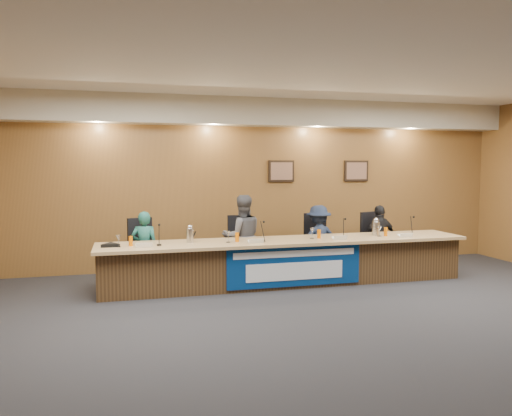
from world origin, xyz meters
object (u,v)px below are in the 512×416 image
at_px(office_chair_d, 377,244).
at_px(speakerphone, 110,245).
at_px(banner, 295,266).
at_px(office_chair_b, 241,250).
at_px(dais_body, 287,263).
at_px(panelist_a, 145,248).
at_px(carafe_left, 190,236).
at_px(carafe_right, 376,228).
at_px(panelist_b, 242,237).
at_px(office_chair_c, 316,247).
at_px(office_chair_a, 144,254).
at_px(panelist_c, 318,240).
at_px(panelist_d, 380,238).

height_order(office_chair_d, speakerphone, speakerphone).
height_order(banner, office_chair_b, banner).
bearing_deg(speakerphone, dais_body, 1.21).
bearing_deg(panelist_a, dais_body, 178.90).
distance_m(office_chair_b, office_chair_d, 2.65).
bearing_deg(office_chair_d, panelist_a, 162.79).
xyz_separation_m(dais_body, carafe_left, (-1.59, 0.03, 0.51)).
distance_m(banner, office_chair_d, 2.31).
xyz_separation_m(carafe_right, speakerphone, (-4.44, -0.10, -0.09)).
distance_m(dais_body, panelist_b, 0.93).
relative_size(panelist_b, office_chair_c, 3.04).
bearing_deg(office_chair_a, office_chair_c, -16.25).
xyz_separation_m(office_chair_d, carafe_left, (-3.62, -0.65, 0.38)).
height_order(dais_body, office_chair_a, dais_body).
height_order(panelist_c, speakerphone, panelist_c).
relative_size(office_chair_c, carafe_right, 2.05).
relative_size(panelist_d, carafe_right, 5.24).
relative_size(panelist_b, panelist_c, 1.17).
height_order(banner, office_chair_d, banner).
bearing_deg(panelist_a, panelist_b, -166.68).
relative_size(dais_body, speakerphone, 18.75).
relative_size(dais_body, panelist_d, 4.90).
distance_m(banner, panelist_b, 1.23).
bearing_deg(panelist_a, banner, 169.60).
bearing_deg(dais_body, carafe_right, 1.55).
bearing_deg(carafe_right, panelist_b, 166.56).
relative_size(panelist_b, office_chair_a, 3.04).
distance_m(panelist_a, carafe_left, 0.91).
xyz_separation_m(panelist_a, office_chair_a, (0.00, 0.10, -0.13)).
xyz_separation_m(panelist_a, office_chair_c, (3.07, 0.10, -0.13)).
bearing_deg(office_chair_a, panelist_c, -18.11).
height_order(panelist_b, office_chair_d, panelist_b).
bearing_deg(office_chair_c, panelist_d, 9.42).
relative_size(panelist_c, office_chair_c, 2.60).
bearing_deg(carafe_left, office_chair_b, 33.84).
height_order(banner, carafe_right, carafe_right).
height_order(carafe_right, speakerphone, carafe_right).
height_order(panelist_b, panelist_c, panelist_b).
distance_m(panelist_b, office_chair_a, 1.68).
distance_m(panelist_d, carafe_left, 3.67).
bearing_deg(office_chair_a, carafe_left, -60.00).
height_order(office_chair_c, carafe_right, carafe_right).
xyz_separation_m(panelist_a, office_chair_b, (1.66, 0.10, -0.13)).
xyz_separation_m(office_chair_d, speakerphone, (-4.82, -0.74, 0.30)).
relative_size(panelist_a, panelist_c, 0.97).
bearing_deg(panelist_c, panelist_a, -3.06).
relative_size(office_chair_c, office_chair_d, 1.00).
bearing_deg(office_chair_c, carafe_left, -150.65).
height_order(panelist_a, office_chair_d, panelist_a).
distance_m(office_chair_a, carafe_right, 3.99).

